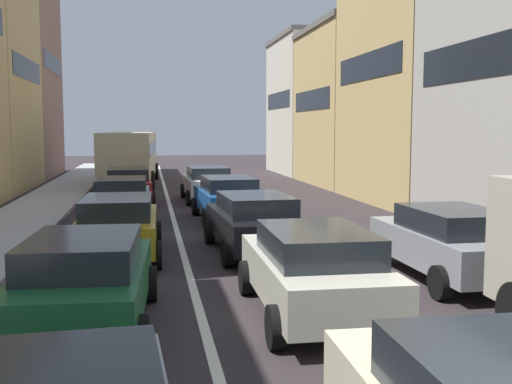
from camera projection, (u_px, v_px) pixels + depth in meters
The scene contains 14 objects.
sidewalk_left at pixel (28, 216), 21.45m from camera, with size 2.60×64.00×0.14m, color #ACACAC.
lane_stripe_left at pixel (172, 214), 22.31m from camera, with size 0.16×60.00×0.01m, color silver.
lane_stripe_right at pixel (264, 212), 22.90m from camera, with size 0.16×60.00×0.01m, color silver.
building_row_right at pixel (440, 93), 26.33m from camera, with size 7.20×43.90×10.58m.
sedan_centre_lane_second at pixel (314, 269), 10.12m from camera, with size 2.11×4.32×1.49m.
wagon_left_lane_second at pixel (85, 280), 9.40m from camera, with size 2.23×4.38×1.49m.
hatchback_centre_lane_third at pixel (254, 222), 15.25m from camera, with size 2.21×4.37×1.49m.
sedan_left_lane_third at pixel (118, 225), 14.74m from camera, with size 2.12×4.33×1.49m.
coupe_centre_lane_fourth at pixel (228, 197), 20.74m from camera, with size 2.22×4.38×1.49m.
sedan_left_lane_fourth at pixel (122, 198), 20.33m from camera, with size 2.07×4.31×1.49m.
sedan_centre_lane_fifth at pixel (207, 183), 26.29m from camera, with size 2.15×4.35×1.49m.
sedan_left_lane_fifth at pixel (128, 185), 25.33m from camera, with size 2.23×4.38×1.49m.
sedan_right_lane_behind_truck at pixel (450, 241), 12.61m from camera, with size 2.08×4.31×1.49m.
bus_mid_queue_primary at pixel (130, 153), 33.59m from camera, with size 3.14×10.60×2.90m.
Camera 1 is at (-2.51, -2.31, 3.10)m, focal length 43.05 mm.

